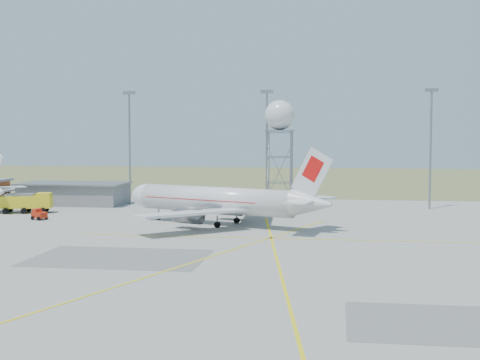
# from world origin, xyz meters

# --- Properties ---
(ground) EXTENTS (400.00, 400.00, 0.00)m
(ground) POSITION_xyz_m (0.00, 0.00, 0.00)
(ground) COLOR #A3A39E
(ground) RESTS_ON ground
(grass_strip) EXTENTS (400.00, 120.00, 0.03)m
(grass_strip) POSITION_xyz_m (0.00, 140.00, 0.01)
(grass_strip) COLOR #525E33
(grass_strip) RESTS_ON ground
(building_grey) EXTENTS (19.00, 10.00, 3.90)m
(building_grey) POSITION_xyz_m (-45.00, 64.00, 1.97)
(building_grey) COLOR gray
(building_grey) RESTS_ON ground
(mast_a) EXTENTS (2.20, 0.50, 20.50)m
(mast_a) POSITION_xyz_m (-35.00, 66.00, 12.07)
(mast_a) COLOR gray
(mast_a) RESTS_ON ground
(mast_b) EXTENTS (2.20, 0.50, 20.50)m
(mast_b) POSITION_xyz_m (-10.00, 66.00, 12.07)
(mast_b) COLOR gray
(mast_b) RESTS_ON ground
(mast_c) EXTENTS (2.20, 0.50, 20.50)m
(mast_c) POSITION_xyz_m (18.00, 66.00, 12.07)
(mast_c) COLOR gray
(mast_c) RESTS_ON ground
(airliner_main) EXTENTS (31.43, 29.42, 11.12)m
(airliner_main) POSITION_xyz_m (-14.05, 41.05, 3.41)
(airliner_main) COLOR silver
(airliner_main) RESTS_ON ground
(radar_tower) EXTENTS (5.13, 5.13, 18.56)m
(radar_tower) POSITION_xyz_m (-7.52, 63.43, 10.42)
(radar_tower) COLOR gray
(radar_tower) RESTS_ON ground
(fire_truck) EXTENTS (8.55, 4.72, 3.26)m
(fire_truck) POSITION_xyz_m (-47.33, 50.51, 1.56)
(fire_truck) COLOR yellow
(fire_truck) RESTS_ON ground
(baggage_tug) EXTENTS (2.49, 2.35, 1.64)m
(baggage_tug) POSITION_xyz_m (-41.71, 42.72, 0.62)
(baggage_tug) COLOR #B0220C
(baggage_tug) RESTS_ON ground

